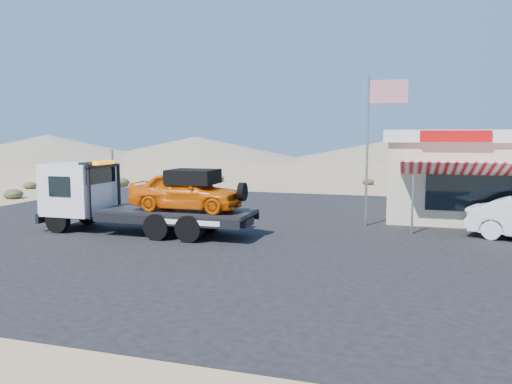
{
  "coord_description": "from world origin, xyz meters",
  "views": [
    {
      "loc": [
        6.28,
        -16.05,
        3.7
      ],
      "look_at": [
        0.64,
        2.44,
        1.5
      ],
      "focal_mm": 35.0,
      "sensor_mm": 36.0,
      "label": 1
    }
  ],
  "objects": [
    {
      "name": "jerky_store",
      "position": [
        10.5,
        8.97,
        1.99
      ],
      "size": [
        10.4,
        9.97,
        3.9
      ],
      "color": "#C2B493",
      "rests_on": "asphalt_lot"
    },
    {
      "name": "asphalt_lot",
      "position": [
        2.0,
        3.0,
        0.01
      ],
      "size": [
        32.0,
        24.0,
        0.02
      ],
      "primitive_type": "cube",
      "color": "black",
      "rests_on": "ground"
    },
    {
      "name": "tow_truck",
      "position": [
        -3.34,
        0.54,
        1.46
      ],
      "size": [
        8.12,
        2.41,
        2.71
      ],
      "color": "black",
      "rests_on": "asphalt_lot"
    },
    {
      "name": "ground",
      "position": [
        0.0,
        0.0,
        0.0
      ],
      "size": [
        120.0,
        120.0,
        0.0
      ],
      "primitive_type": "plane",
      "color": "#8F7251",
      "rests_on": "ground"
    },
    {
      "name": "distant_hills",
      "position": [
        -9.77,
        55.14,
        1.89
      ],
      "size": [
        126.0,
        48.0,
        4.2
      ],
      "color": "#726B59",
      "rests_on": "ground"
    },
    {
      "name": "flagpole",
      "position": [
        4.93,
        4.5,
        3.76
      ],
      "size": [
        1.55,
        0.1,
        6.0
      ],
      "color": "#99999E",
      "rests_on": "asphalt_lot"
    },
    {
      "name": "desert_scrub",
      "position": [
        -14.88,
        8.03,
        0.3
      ],
      "size": [
        28.44,
        31.1,
        0.68
      ],
      "color": "#353D21",
      "rests_on": "ground"
    }
  ]
}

